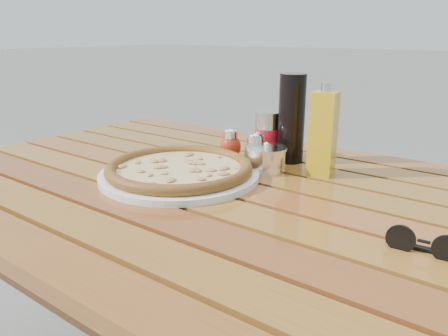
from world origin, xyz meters
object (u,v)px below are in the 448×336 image
Objects in this scene: dark_bottle at (291,119)px; sunglasses at (424,245)px; table at (219,215)px; pepper_shaker at (231,144)px; pizza at (179,168)px; olive_oil_cruet at (323,133)px; parmesan_tin at (266,159)px; oregano_shaker at (255,149)px; plate at (180,175)px; soda_can at (267,135)px.

dark_bottle is 2.00× the size of sunglasses.
pepper_shaker is at bearing 118.76° from table.
dark_bottle is at bearing 63.29° from pizza.
olive_oil_cruet is 1.69× the size of parmesan_tin.
parmesan_tin is at bearing -33.24° from oregano_shaker.
pizza is at bearing -129.12° from parmesan_tin.
dark_bottle is at bearing 87.60° from parmesan_tin.
pizza is (0.00, -0.00, 0.02)m from plate.
olive_oil_cruet is 0.40m from sunglasses.
olive_oil_cruet is at bearing 41.76° from pizza.
soda_can is (-0.01, 0.07, 0.02)m from oregano_shaker.
pepper_shaker is at bearing 91.40° from plate.
pepper_shaker is 0.14m from parmesan_tin.
pizza is at bearing -166.92° from table.
table is 0.28m from soda_can.
sunglasses is (0.46, -0.32, -0.04)m from soda_can.
plate is at bearing -116.71° from dark_bottle.
parmesan_tin reaches higher than pizza.
olive_oil_cruet reaches higher than table.
plate is 0.21m from oregano_shaker.
pepper_shaker is at bearing 175.23° from oregano_shaker.
pizza is 0.21m from oregano_shaker.
sunglasses is (0.40, -0.21, -0.01)m from parmesan_tin.
plate is at bearing -129.12° from parmesan_tin.
pepper_shaker is (-0.00, 0.20, 0.02)m from pizza.
sunglasses is (0.53, -0.05, 0.01)m from plate.
dark_bottle reaches higher than olive_oil_cruet.
oregano_shaker is at bearing 69.00° from pizza.
soda_can reaches higher than plate.
dark_bottle reaches higher than soda_can.
soda_can reaches higher than oregano_shaker.
pizza is 3.31× the size of parmesan_tin.
oregano_shaker reaches higher than parmesan_tin.
table is 0.13m from plate.
dark_bottle reaches higher than sunglasses.
pepper_shaker is 0.66× the size of parmesan_tin.
plate is at bearing 170.47° from sunglasses.
pepper_shaker is at bearing 162.47° from parmesan_tin.
sunglasses is at bearing -5.28° from plate.
plate reaches higher than table.
sunglasses is at bearing -42.78° from olive_oil_cruet.
oregano_shaker is 0.37× the size of dark_bottle.
olive_oil_cruet reaches higher than pepper_shaker.
pizza is at bearing -116.71° from dark_bottle.
plate is at bearing -88.60° from pepper_shaker.
plate is 3.28× the size of sunglasses.
pizza is 5.02× the size of oregano_shaker.
pepper_shaker is 1.00× the size of oregano_shaker.
pizza is (-0.09, -0.02, 0.10)m from table.
parmesan_tin is 1.13× the size of sunglasses.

